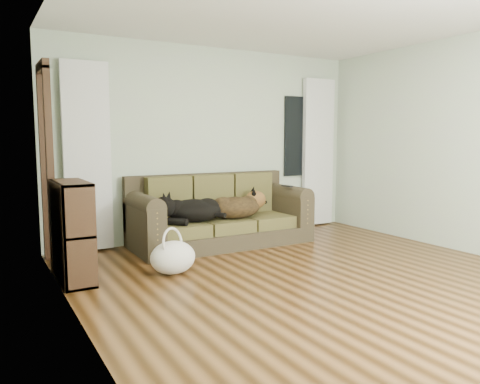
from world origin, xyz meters
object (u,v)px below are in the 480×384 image
sofa (221,210)px  dog_shepherd (237,207)px  dog_black_lab (190,211)px  tote_bag (173,259)px  bookshelf (72,229)px

sofa → dog_shepherd: 0.21m
sofa → dog_black_lab: (-0.46, -0.07, 0.03)m
tote_bag → sofa: bearing=42.2°
bookshelf → dog_shepherd: bearing=11.1°
dog_black_lab → dog_shepherd: 0.65m
sofa → bookshelf: bearing=-161.5°
sofa → bookshelf: 2.06m
dog_shepherd → tote_bag: 1.53m
sofa → dog_shepherd: (0.18, -0.10, 0.04)m
bookshelf → tote_bag: bearing=-21.3°
sofa → dog_black_lab: 0.47m
dog_shepherd → bookshelf: bookshelf is taller
dog_black_lab → dog_shepherd: (0.65, -0.02, 0.01)m
sofa → tote_bag: size_ratio=4.90×
dog_black_lab → bookshelf: 1.60m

